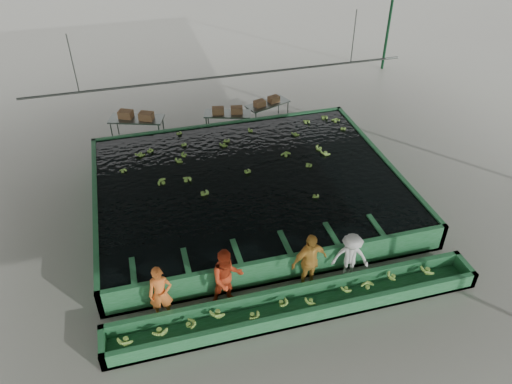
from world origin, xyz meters
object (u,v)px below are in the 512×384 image
object	(u,v)px
sorting_trough	(298,305)
box_stack_left	(137,119)
worker_b	(227,278)
packing_table_left	(138,129)
box_stack_mid	(227,113)
worker_c	(309,262)
packing_table_right	(268,112)
flotation_tank	(248,188)
box_stack_right	(267,104)
worker_d	(350,257)
worker_a	(161,294)
packing_table_mid	(228,122)

from	to	relation	value
sorting_trough	box_stack_left	size ratio (longest dim) A/B	7.19
worker_b	packing_table_left	distance (m)	9.52
box_stack_mid	worker_c	bearing A→B (deg)	-88.75
packing_table_right	box_stack_mid	distance (m)	1.95
flotation_tank	box_stack_left	distance (m)	6.02
worker_b	packing_table_left	xyz separation A→B (m)	(-1.57, 9.38, -0.43)
packing_table_left	box_stack_right	distance (m)	5.42
worker_d	packing_table_left	world-z (taller)	worker_d
packing_table_left	box_stack_left	world-z (taller)	box_stack_left
worker_d	packing_table_right	bearing A→B (deg)	108.23
sorting_trough	worker_b	distance (m)	1.98
worker_a	worker_c	world-z (taller)	worker_c
sorting_trough	worker_c	size ratio (longest dim) A/B	5.48
worker_a	box_stack_right	xyz separation A→B (m)	(5.55, 9.43, 0.03)
worker_b	box_stack_left	xyz separation A→B (m)	(-1.56, 9.35, 0.06)
worker_c	packing_table_right	bearing A→B (deg)	69.09
box_stack_right	sorting_trough	bearing A→B (deg)	-101.91
box_stack_right	worker_b	bearing A→B (deg)	-112.15
packing_table_right	box_stack_left	distance (m)	5.49
worker_a	box_stack_mid	size ratio (longest dim) A/B	1.34
flotation_tank	worker_d	world-z (taller)	worker_d
worker_a	box_stack_mid	xyz separation A→B (m)	(3.77, 9.04, 0.03)
sorting_trough	packing_table_right	bearing A→B (deg)	77.84
packing_table_right	sorting_trough	bearing A→B (deg)	-102.16
worker_b	worker_d	xyz separation A→B (m)	(3.46, 0.00, -0.13)
sorting_trough	worker_c	world-z (taller)	worker_c
packing_table_left	box_stack_right	size ratio (longest dim) A/B	1.81
packing_table_left	box_stack_left	size ratio (longest dim) A/B	1.52
worker_c	packing_table_left	bearing A→B (deg)	101.11
worker_d	packing_table_mid	size ratio (longest dim) A/B	0.82
flotation_tank	worker_b	world-z (taller)	worker_b
packing_table_right	box_stack_right	bearing A→B (deg)	-134.45
flotation_tank	packing_table_mid	distance (m)	4.76
sorting_trough	packing_table_mid	size ratio (longest dim) A/B	5.30
flotation_tank	packing_table_right	xyz separation A→B (m)	(2.22, 5.19, -0.02)
worker_a	packing_table_right	size ratio (longest dim) A/B	0.88
flotation_tank	worker_c	distance (m)	4.36
worker_b	packing_table_right	world-z (taller)	worker_b
sorting_trough	box_stack_left	bearing A→B (deg)	107.72
worker_a	box_stack_left	bearing A→B (deg)	93.67
worker_c	packing_table_left	xyz separation A→B (m)	(-3.82, 9.38, -0.43)
worker_b	packing_table_right	bearing A→B (deg)	62.39
packing_table_right	box_stack_right	xyz separation A→B (m)	(-0.06, -0.06, 0.43)
sorting_trough	worker_d	bearing A→B (deg)	24.26
worker_b	worker_c	xyz separation A→B (m)	(2.25, 0.00, 0.00)
packing_table_left	packing_table_mid	bearing A→B (deg)	-5.28
box_stack_left	flotation_tank	bearing A→B (deg)	-57.29
worker_a	packing_table_right	bearing A→B (deg)	64.00
packing_table_left	packing_table_mid	size ratio (longest dim) A/B	1.12
worker_b	box_stack_mid	distance (m)	9.27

